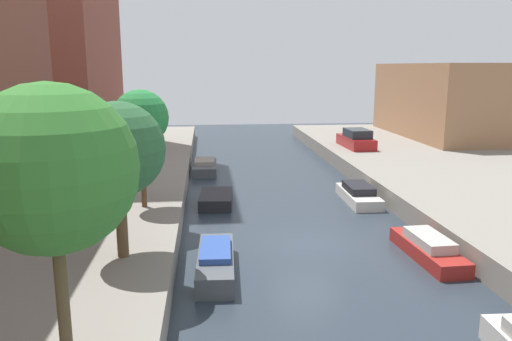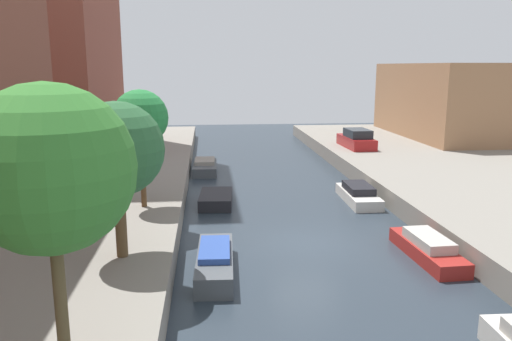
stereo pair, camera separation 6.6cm
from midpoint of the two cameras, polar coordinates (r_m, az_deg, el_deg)
ground_plane at (r=20.39m, az=5.57°, el=-8.21°), size 84.00×84.00×0.00m
low_block_right at (r=47.13m, az=22.10°, el=7.42°), size 10.00×15.32×6.17m
street_tree_1 at (r=9.50m, az=-22.33°, el=0.06°), size 3.05×3.05×5.70m
street_tree_2 at (r=15.93m, az=-15.54°, el=2.26°), size 2.93×2.93×4.93m
street_tree_3 at (r=21.58m, az=-13.04°, el=5.79°), size 2.34×2.34×5.01m
parked_car at (r=38.17m, az=11.24°, el=3.46°), size 1.90×4.39×1.40m
moored_boat_left_2 at (r=17.48m, az=-4.70°, el=-10.27°), size 1.38×4.31×0.90m
moored_boat_left_3 at (r=25.72m, az=-4.61°, el=-3.26°), size 1.82×3.15×0.60m
moored_boat_left_4 at (r=33.59m, az=-5.89°, el=0.42°), size 1.61×3.99×0.86m
moored_boat_right_2 at (r=19.73m, az=18.85°, el=-8.35°), size 1.39×4.21×0.90m
moored_boat_right_3 at (r=26.77m, az=11.47°, el=-2.67°), size 1.51×4.18×0.91m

